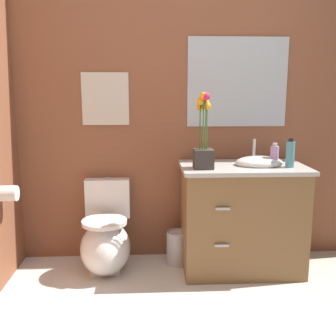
{
  "coord_description": "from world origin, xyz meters",
  "views": [
    {
      "loc": [
        -0.33,
        -1.7,
        1.39
      ],
      "look_at": [
        -0.19,
        1.15,
        0.83
      ],
      "focal_mm": 42.41,
      "sensor_mm": 36.0,
      "label": 1
    }
  ],
  "objects_px": {
    "lotion_bottle": "(290,154)",
    "wall_mirror": "(237,82)",
    "soap_bottle": "(274,156)",
    "toilet": "(106,240)",
    "toilet_paper_roll": "(9,193)",
    "vanity_cabinet": "(242,217)",
    "trash_bin": "(178,248)",
    "wall_poster": "(105,99)",
    "flower_vase": "(203,143)"
  },
  "relations": [
    {
      "from": "flower_vase",
      "to": "soap_bottle",
      "type": "bearing_deg",
      "value": 6.11
    },
    {
      "from": "trash_bin",
      "to": "toilet_paper_roll",
      "type": "xyz_separation_m",
      "value": [
        -1.2,
        -0.28,
        0.54
      ]
    },
    {
      "from": "wall_mirror",
      "to": "wall_poster",
      "type": "bearing_deg",
      "value": 180.0
    },
    {
      "from": "lotion_bottle",
      "to": "wall_mirror",
      "type": "relative_size",
      "value": 0.27
    },
    {
      "from": "toilet",
      "to": "toilet_paper_roll",
      "type": "relative_size",
      "value": 6.27
    },
    {
      "from": "trash_bin",
      "to": "toilet_paper_roll",
      "type": "bearing_deg",
      "value": -166.88
    },
    {
      "from": "lotion_bottle",
      "to": "trash_bin",
      "type": "bearing_deg",
      "value": 166.11
    },
    {
      "from": "flower_vase",
      "to": "lotion_bottle",
      "type": "xyz_separation_m",
      "value": [
        0.64,
        0.01,
        -0.09
      ]
    },
    {
      "from": "toilet",
      "to": "vanity_cabinet",
      "type": "bearing_deg",
      "value": -1.44
    },
    {
      "from": "toilet",
      "to": "toilet_paper_roll",
      "type": "distance_m",
      "value": 0.8
    },
    {
      "from": "toilet",
      "to": "soap_bottle",
      "type": "bearing_deg",
      "value": -3.0
    },
    {
      "from": "vanity_cabinet",
      "to": "flower_vase",
      "type": "xyz_separation_m",
      "value": [
        -0.32,
        -0.1,
        0.59
      ]
    },
    {
      "from": "soap_bottle",
      "to": "toilet",
      "type": "bearing_deg",
      "value": 177.0
    },
    {
      "from": "vanity_cabinet",
      "to": "flower_vase",
      "type": "distance_m",
      "value": 0.68
    },
    {
      "from": "flower_vase",
      "to": "toilet_paper_roll",
      "type": "xyz_separation_m",
      "value": [
        -1.37,
        -0.07,
        -0.34
      ]
    },
    {
      "from": "soap_bottle",
      "to": "wall_poster",
      "type": "relative_size",
      "value": 0.42
    },
    {
      "from": "soap_bottle",
      "to": "wall_poster",
      "type": "height_order",
      "value": "wall_poster"
    },
    {
      "from": "vanity_cabinet",
      "to": "flower_vase",
      "type": "relative_size",
      "value": 1.85
    },
    {
      "from": "vanity_cabinet",
      "to": "toilet_paper_roll",
      "type": "height_order",
      "value": "vanity_cabinet"
    },
    {
      "from": "vanity_cabinet",
      "to": "soap_bottle",
      "type": "relative_size",
      "value": 5.81
    },
    {
      "from": "vanity_cabinet",
      "to": "lotion_bottle",
      "type": "xyz_separation_m",
      "value": [
        0.32,
        -0.09,
        0.5
      ]
    },
    {
      "from": "vanity_cabinet",
      "to": "toilet",
      "type": "bearing_deg",
      "value": 178.56
    },
    {
      "from": "toilet",
      "to": "soap_bottle",
      "type": "xyz_separation_m",
      "value": [
        1.27,
        -0.07,
        0.67
      ]
    },
    {
      "from": "toilet",
      "to": "toilet_paper_roll",
      "type": "bearing_deg",
      "value": -162.91
    },
    {
      "from": "wall_poster",
      "to": "wall_mirror",
      "type": "distance_m",
      "value": 1.06
    },
    {
      "from": "wall_poster",
      "to": "flower_vase",
      "type": "bearing_deg",
      "value": -28.18
    },
    {
      "from": "wall_poster",
      "to": "soap_bottle",
      "type": "bearing_deg",
      "value": -14.72
    },
    {
      "from": "vanity_cabinet",
      "to": "wall_mirror",
      "type": "distance_m",
      "value": 1.06
    },
    {
      "from": "vanity_cabinet",
      "to": "lotion_bottle",
      "type": "distance_m",
      "value": 0.6
    },
    {
      "from": "trash_bin",
      "to": "wall_mirror",
      "type": "relative_size",
      "value": 0.34
    },
    {
      "from": "lotion_bottle",
      "to": "wall_mirror",
      "type": "bearing_deg",
      "value": 130.06
    },
    {
      "from": "soap_bottle",
      "to": "toilet_paper_roll",
      "type": "distance_m",
      "value": 1.93
    },
    {
      "from": "lotion_bottle",
      "to": "toilet_paper_roll",
      "type": "distance_m",
      "value": 2.03
    },
    {
      "from": "toilet",
      "to": "lotion_bottle",
      "type": "distance_m",
      "value": 1.54
    },
    {
      "from": "toilet",
      "to": "lotion_bottle",
      "type": "bearing_deg",
      "value": -4.81
    },
    {
      "from": "vanity_cabinet",
      "to": "trash_bin",
      "type": "relative_size",
      "value": 3.72
    },
    {
      "from": "soap_bottle",
      "to": "wall_mirror",
      "type": "xyz_separation_m",
      "value": [
        -0.22,
        0.33,
        0.54
      ]
    },
    {
      "from": "trash_bin",
      "to": "wall_poster",
      "type": "xyz_separation_m",
      "value": [
        -0.57,
        0.18,
        1.18
      ]
    },
    {
      "from": "flower_vase",
      "to": "wall_poster",
      "type": "xyz_separation_m",
      "value": [
        -0.73,
        0.39,
        0.3
      ]
    },
    {
      "from": "wall_poster",
      "to": "toilet_paper_roll",
      "type": "distance_m",
      "value": 1.02
    },
    {
      "from": "toilet",
      "to": "flower_vase",
      "type": "xyz_separation_m",
      "value": [
        0.73,
        -0.12,
        0.77
      ]
    },
    {
      "from": "flower_vase",
      "to": "trash_bin",
      "type": "relative_size",
      "value": 2.01
    },
    {
      "from": "soap_bottle",
      "to": "wall_mirror",
      "type": "height_order",
      "value": "wall_mirror"
    },
    {
      "from": "flower_vase",
      "to": "soap_bottle",
      "type": "height_order",
      "value": "flower_vase"
    },
    {
      "from": "lotion_bottle",
      "to": "wall_poster",
      "type": "height_order",
      "value": "wall_poster"
    },
    {
      "from": "trash_bin",
      "to": "soap_bottle",
      "type": "bearing_deg",
      "value": -12.05
    },
    {
      "from": "flower_vase",
      "to": "toilet",
      "type": "bearing_deg",
      "value": 170.35
    },
    {
      "from": "trash_bin",
      "to": "wall_mirror",
      "type": "distance_m",
      "value": 1.41
    },
    {
      "from": "wall_mirror",
      "to": "toilet_paper_roll",
      "type": "bearing_deg",
      "value": -164.65
    },
    {
      "from": "lotion_bottle",
      "to": "wall_poster",
      "type": "distance_m",
      "value": 1.48
    }
  ]
}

